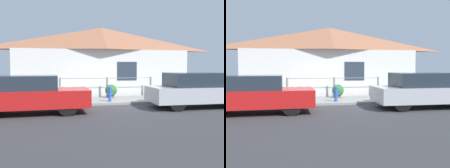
# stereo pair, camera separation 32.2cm
# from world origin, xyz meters

# --- Properties ---
(ground_plane) EXTENTS (60.00, 60.00, 0.00)m
(ground_plane) POSITION_xyz_m (0.00, 0.00, 0.00)
(ground_plane) COLOR #38383A
(sidewalk) EXTENTS (24.00, 2.37, 0.10)m
(sidewalk) POSITION_xyz_m (0.00, 1.19, 0.05)
(sidewalk) COLOR gray
(sidewalk) RESTS_ON ground_plane
(house) EXTENTS (9.99, 2.23, 3.89)m
(house) POSITION_xyz_m (0.00, 3.68, 3.05)
(house) COLOR white
(house) RESTS_ON ground_plane
(fence) EXTENTS (4.90, 0.10, 1.02)m
(fence) POSITION_xyz_m (0.00, 2.22, 0.67)
(fence) COLOR gray
(fence) RESTS_ON sidewalk
(car_left) EXTENTS (4.24, 1.72, 1.36)m
(car_left) POSITION_xyz_m (-3.57, -1.26, 0.69)
(car_left) COLOR red
(car_left) RESTS_ON ground_plane
(car_right) EXTENTS (4.15, 1.81, 1.42)m
(car_right) POSITION_xyz_m (3.08, -1.26, 0.72)
(car_right) COLOR #B7B7BC
(car_right) RESTS_ON ground_plane
(fire_hydrant) EXTENTS (0.34, 0.15, 0.71)m
(fire_hydrant) POSITION_xyz_m (-0.23, 0.46, 0.47)
(fire_hydrant) COLOR blue
(fire_hydrant) RESTS_ON sidewalk
(potted_plant_near_hydrant) EXTENTS (0.60, 0.60, 0.67)m
(potted_plant_near_hydrant) POSITION_xyz_m (0.12, 1.81, 0.45)
(potted_plant_near_hydrant) COLOR brown
(potted_plant_near_hydrant) RESTS_ON sidewalk
(potted_plant_by_fence) EXTENTS (0.55, 0.55, 0.64)m
(potted_plant_by_fence) POSITION_xyz_m (-2.72, 1.74, 0.44)
(potted_plant_by_fence) COLOR #9E5638
(potted_plant_by_fence) RESTS_ON sidewalk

